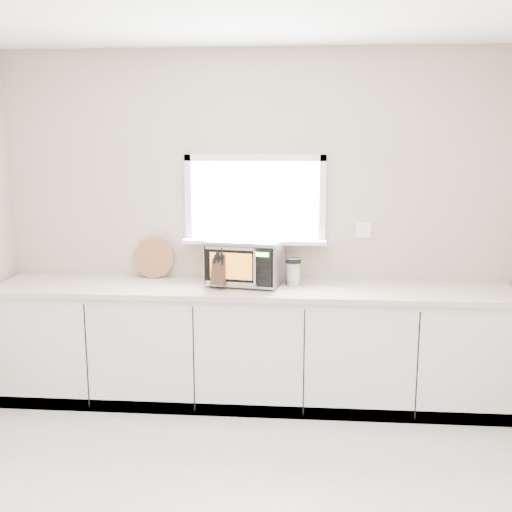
# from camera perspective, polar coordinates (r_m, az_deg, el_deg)

# --- Properties ---
(back_wall) EXTENTS (4.00, 0.17, 2.70)m
(back_wall) POSITION_cam_1_polar(r_m,az_deg,el_deg) (4.74, -0.07, 3.15)
(back_wall) COLOR #BFAB98
(back_wall) RESTS_ON ground
(cabinets) EXTENTS (3.92, 0.60, 0.88)m
(cabinets) POSITION_cam_1_polar(r_m,az_deg,el_deg) (4.66, -0.38, -8.66)
(cabinets) COLOR silver
(cabinets) RESTS_ON ground
(countertop) EXTENTS (3.92, 0.64, 0.04)m
(countertop) POSITION_cam_1_polar(r_m,az_deg,el_deg) (4.52, -0.40, -3.20)
(countertop) COLOR beige
(countertop) RESTS_ON cabinets
(microwave) EXTENTS (0.60, 0.51, 0.35)m
(microwave) POSITION_cam_1_polar(r_m,az_deg,el_deg) (4.57, -1.00, -0.43)
(microwave) COLOR black
(microwave) RESTS_ON countertop
(knife_block) EXTENTS (0.15, 0.24, 0.32)m
(knife_block) POSITION_cam_1_polar(r_m,az_deg,el_deg) (4.47, -3.28, -1.33)
(knife_block) COLOR #442518
(knife_block) RESTS_ON countertop
(cutting_board) EXTENTS (0.32, 0.08, 0.32)m
(cutting_board) POSITION_cam_1_polar(r_m,az_deg,el_deg) (4.86, -9.69, -0.19)
(cutting_board) COLOR #9A5B3B
(cutting_board) RESTS_ON countertop
(coffee_grinder) EXTENTS (0.13, 0.13, 0.21)m
(coffee_grinder) POSITION_cam_1_polar(r_m,az_deg,el_deg) (4.56, 3.56, -1.47)
(coffee_grinder) COLOR #ADAFB4
(coffee_grinder) RESTS_ON countertop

